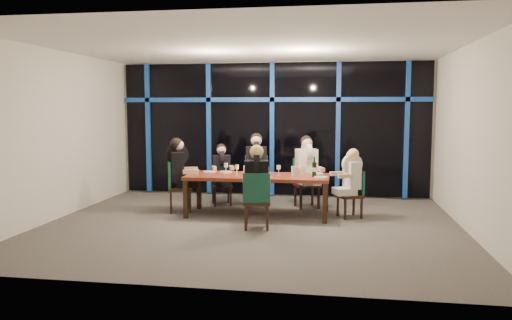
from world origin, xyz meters
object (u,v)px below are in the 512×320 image
object	(u,v)px
dining_table	(258,179)
diner_far_mid	(256,159)
chair_far_left	(221,181)
chair_end_right	(354,191)
chair_far_mid	(256,178)
chair_end_left	(176,184)
diner_end_right	(350,173)
chair_far_right	(305,180)
water_pitcher	(294,171)
wine_bottle	(314,169)
diner_far_right	(307,161)
diner_end_left	(180,164)
chair_near_mid	(257,198)
diner_far_left	(222,165)
diner_near_mid	(257,174)

from	to	relation	value
dining_table	diner_far_mid	world-z (taller)	diner_far_mid
chair_far_left	chair_end_right	size ratio (longest dim) A/B	1.00
diner_far_mid	dining_table	bearing A→B (deg)	-88.16
chair_far_mid	chair_end_left	xyz separation A→B (m)	(-1.41, -0.91, -0.02)
diner_end_right	chair_end_left	bearing A→B (deg)	-113.38
chair_far_right	water_pitcher	world-z (taller)	chair_far_right
chair_far_mid	wine_bottle	xyz separation A→B (m)	(1.22, -1.04, 0.33)
dining_table	chair_far_mid	world-z (taller)	chair_far_mid
diner_end_right	diner_far_right	bearing A→B (deg)	-157.09
diner_far_mid	diner_end_left	distance (m)	1.57
chair_near_mid	dining_table	bearing A→B (deg)	-90.27
diner_far_left	diner_near_mid	world-z (taller)	diner_near_mid
diner_far_right	chair_far_mid	bearing A→B (deg)	151.30
chair_end_left	chair_near_mid	size ratio (longest dim) A/B	1.02
chair_far_right	diner_far_right	world-z (taller)	diner_far_right
diner_end_right	water_pitcher	size ratio (longest dim) A/B	4.48
dining_table	chair_end_right	xyz separation A→B (m)	(1.74, 0.12, -0.21)
chair_near_mid	wine_bottle	world-z (taller)	wine_bottle
chair_far_mid	diner_end_right	distance (m)	2.08
wine_bottle	diner_far_left	bearing A→B (deg)	154.50
chair_end_left	diner_near_mid	bearing A→B (deg)	-140.65
diner_far_mid	wine_bottle	bearing A→B (deg)	-47.33
chair_far_right	diner_far_mid	world-z (taller)	diner_far_mid
chair_near_mid	diner_end_right	bearing A→B (deg)	-150.65
chair_far_left	chair_end_right	world-z (taller)	same
chair_end_left	diner_near_mid	distance (m)	2.07
diner_end_right	water_pitcher	world-z (taller)	diner_end_right
chair_far_mid	diner_far_mid	distance (m)	0.41
chair_far_right	water_pitcher	distance (m)	1.08
chair_far_left	diner_far_right	xyz separation A→B (m)	(1.76, -0.05, 0.46)
dining_table	diner_end_left	size ratio (longest dim) A/B	2.77
chair_near_mid	diner_far_mid	xyz separation A→B (m)	(-0.32, 1.98, 0.43)
dining_table	water_pitcher	world-z (taller)	water_pitcher
chair_far_right	wine_bottle	bearing A→B (deg)	-100.21
diner_far_right	diner_end_right	xyz separation A→B (m)	(0.82, -0.78, -0.11)
diner_far_left	diner_far_mid	distance (m)	0.72
chair_far_mid	diner_far_right	size ratio (longest dim) A/B	1.06
chair_far_left	chair_far_right	xyz separation A→B (m)	(1.72, 0.02, 0.07)
diner_far_right	water_pitcher	distance (m)	0.98
chair_near_mid	diner_end_right	size ratio (longest dim) A/B	1.13
chair_end_right	diner_end_right	world-z (taller)	diner_end_right
chair_far_left	chair_far_right	world-z (taller)	chair_far_right
chair_far_right	diner_near_mid	size ratio (longest dim) A/B	1.06
dining_table	chair_far_left	world-z (taller)	chair_far_left
chair_far_right	diner_end_left	xyz separation A→B (m)	(-2.34, -0.85, 0.38)
water_pitcher	diner_far_left	bearing A→B (deg)	170.52
diner_near_mid	diner_far_left	bearing A→B (deg)	-69.51
chair_far_left	diner_end_left	distance (m)	1.12
chair_near_mid	diner_far_left	world-z (taller)	diner_far_left
diner_near_mid	chair_end_right	bearing A→B (deg)	-153.21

